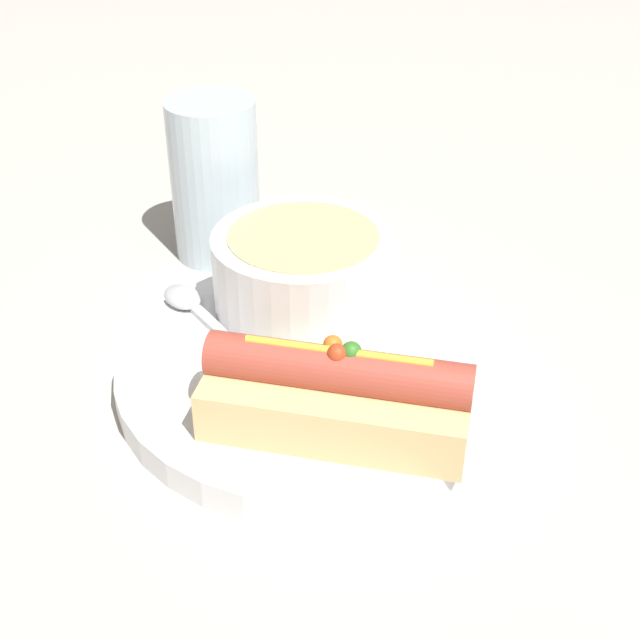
{
  "coord_description": "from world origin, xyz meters",
  "views": [
    {
      "loc": [
        0.05,
        -0.43,
        0.33
      ],
      "look_at": [
        0.0,
        0.0,
        0.05
      ],
      "focal_mm": 50.0,
      "sensor_mm": 36.0,
      "label": 1
    }
  ],
  "objects_px": {
    "soup_bowl": "(304,268)",
    "spoon": "(200,315)",
    "hot_dog": "(337,394)",
    "drinking_glass": "(215,180)"
  },
  "relations": [
    {
      "from": "hot_dog",
      "to": "spoon",
      "type": "bearing_deg",
      "value": 142.68
    },
    {
      "from": "soup_bowl",
      "to": "drinking_glass",
      "type": "xyz_separation_m",
      "value": [
        -0.08,
        0.1,
        0.01
      ]
    },
    {
      "from": "hot_dog",
      "to": "soup_bowl",
      "type": "bearing_deg",
      "value": 112.5
    },
    {
      "from": "drinking_glass",
      "to": "soup_bowl",
      "type": "bearing_deg",
      "value": -51.14
    },
    {
      "from": "hot_dog",
      "to": "drinking_glass",
      "type": "relative_size",
      "value": 1.23
    },
    {
      "from": "soup_bowl",
      "to": "spoon",
      "type": "xyz_separation_m",
      "value": [
        -0.06,
        -0.02,
        -0.03
      ]
    },
    {
      "from": "hot_dog",
      "to": "drinking_glass",
      "type": "bearing_deg",
      "value": 124.01
    },
    {
      "from": "hot_dog",
      "to": "soup_bowl",
      "type": "height_order",
      "value": "same"
    },
    {
      "from": "soup_bowl",
      "to": "hot_dog",
      "type": "bearing_deg",
      "value": -73.77
    },
    {
      "from": "soup_bowl",
      "to": "spoon",
      "type": "relative_size",
      "value": 1.0
    }
  ]
}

